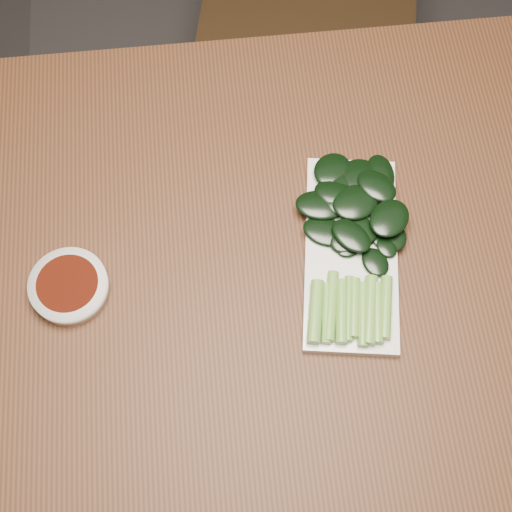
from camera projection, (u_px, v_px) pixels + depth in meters
The scene contains 5 objects.
ground at pixel (260, 392), 1.66m from camera, with size 6.00×6.00×0.00m, color #2D2B2B.
table at pixel (263, 291), 1.03m from camera, with size 1.40×0.80×0.75m.
sauce_bowl at pixel (69, 287), 0.94m from camera, with size 0.10×0.10×0.03m.
serving_plate at pixel (351, 253), 0.97m from camera, with size 0.17×0.30×0.01m.
gai_lan at pixel (353, 232), 0.96m from camera, with size 0.17×0.30×0.02m.
Camera 1 is at (-0.05, -0.35, 1.65)m, focal length 50.00 mm.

